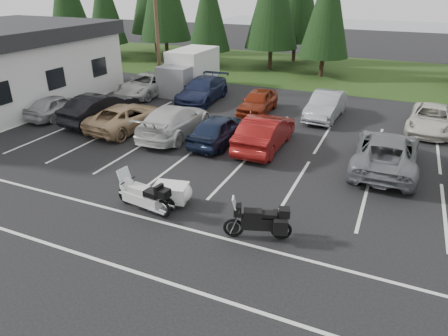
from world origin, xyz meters
TOP-DOWN VIEW (x-y plane):
  - ground at (0.00, 0.00)m, footprint 120.00×120.00m
  - grass_strip at (0.00, 24.00)m, footprint 80.00×16.00m
  - lake_water at (4.00, 55.00)m, footprint 70.00×50.00m
  - utility_pole at (-10.00, 12.00)m, footprint 1.60×0.26m
  - box_truck at (-8.00, 12.50)m, footprint 2.40×5.60m
  - stall_markings at (0.00, 2.00)m, footprint 32.00×16.00m
  - conifer_1 at (-22.00, 21.20)m, footprint 3.96×3.96m
  - conifer_3 at (-10.50, 21.40)m, footprint 3.87×3.87m
  - conifer_5 at (0.00, 21.60)m, footprint 4.14×4.14m
  - car_near_0 at (-12.14, 3.89)m, footprint 1.62×4.01m
  - car_near_1 at (-9.12, 4.26)m, footprint 2.18×5.12m
  - car_near_2 at (-6.97, 3.85)m, footprint 2.79×5.24m
  - car_near_3 at (-4.14, 4.06)m, footprint 2.54×5.60m
  - car_near_4 at (-1.49, 3.96)m, footprint 1.94×4.40m
  - car_near_5 at (0.81, 4.28)m, footprint 1.75×4.95m
  - car_near_6 at (6.32, 4.14)m, footprint 2.62×5.63m
  - car_far_0 at (-10.06, 10.36)m, footprint 2.73×5.54m
  - car_far_1 at (-5.72, 10.46)m, footprint 2.50×5.50m
  - car_far_2 at (-1.45, 9.59)m, footprint 1.76×4.20m
  - car_far_3 at (2.57, 10.25)m, footprint 1.85×4.71m
  - car_far_4 at (8.26, 10.29)m, footprint 2.73×5.07m
  - touring_motorcycle at (-1.23, -3.08)m, footprint 2.73×1.15m
  - cargo_trailer at (-0.57, -2.29)m, footprint 1.92×1.33m
  - adventure_motorcycle at (3.03, -3.03)m, footprint 2.54×1.56m

SIDE VIEW (x-z plane):
  - ground at x=0.00m, z-range 0.00..0.00m
  - lake_water at x=4.00m, z-range -0.01..0.01m
  - stall_markings at x=0.00m, z-range 0.00..0.01m
  - grass_strip at x=0.00m, z-range 0.00..0.01m
  - cargo_trailer at x=-0.57m, z-range 0.00..0.81m
  - car_far_4 at x=8.26m, z-range 0.00..1.35m
  - car_near_0 at x=-12.14m, z-range 0.00..1.37m
  - car_near_2 at x=-6.97m, z-range 0.00..1.40m
  - car_far_2 at x=-1.45m, z-range 0.00..1.42m
  - adventure_motorcycle at x=3.03m, z-range 0.00..1.46m
  - touring_motorcycle at x=-1.23m, z-range 0.00..1.47m
  - car_near_4 at x=-1.49m, z-range 0.00..1.47m
  - car_far_0 at x=-10.06m, z-range 0.00..1.51m
  - car_far_3 at x=2.57m, z-range 0.00..1.53m
  - car_far_1 at x=-5.72m, z-range 0.00..1.56m
  - car_near_6 at x=6.32m, z-range 0.00..1.56m
  - car_near_3 at x=-4.14m, z-range 0.00..1.59m
  - car_near_5 at x=0.81m, z-range 0.00..1.63m
  - car_near_1 at x=-9.12m, z-range 0.00..1.64m
  - box_truck at x=-8.00m, z-range 0.00..2.90m
  - utility_pole at x=-10.00m, z-range 0.20..9.20m
  - conifer_3 at x=-10.50m, z-range 0.76..9.78m
  - conifer_1 at x=-22.00m, z-range 0.78..10.00m
  - conifer_5 at x=0.00m, z-range 0.81..10.45m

